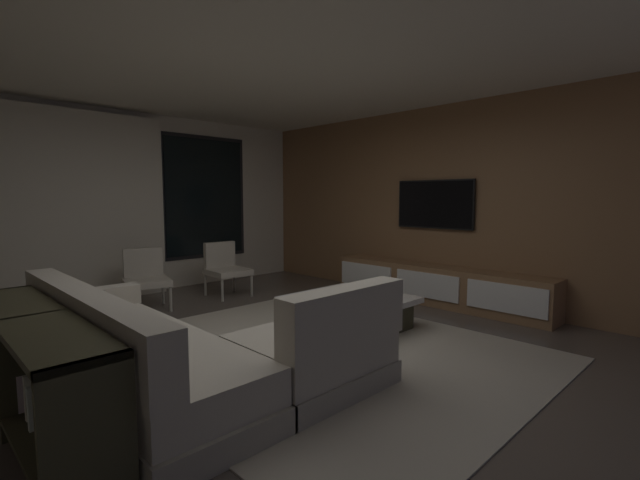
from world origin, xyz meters
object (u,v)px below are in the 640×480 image
at_px(coffee_table, 349,312).
at_px(book_stack_on_coffee_table, 365,294).
at_px(media_console, 438,286).
at_px(sectional_couch, 185,354).
at_px(console_table_behind_couch, 35,367).
at_px(accent_chair_near_window, 225,266).
at_px(accent_chair_by_curtain, 145,275).
at_px(mounted_tv, 435,204).

relative_size(coffee_table, book_stack_on_coffee_table, 3.87).
xyz_separation_m(book_stack_on_coffee_table, media_console, (1.55, -0.00, -0.13)).
relative_size(sectional_couch, coffee_table, 2.16).
relative_size(media_console, console_table_behind_couch, 1.48).
distance_m(accent_chair_near_window, console_table_behind_couch, 3.82).
relative_size(coffee_table, accent_chair_by_curtain, 1.49).
bearing_deg(accent_chair_near_window, mounted_tv, -50.15).
height_order(accent_chair_near_window, mounted_tv, mounted_tv).
height_order(sectional_couch, book_stack_on_coffee_table, sectional_couch).
distance_m(accent_chair_by_curtain, media_console, 3.88).
height_order(coffee_table, book_stack_on_coffee_table, book_stack_on_coffee_table).
bearing_deg(console_table_behind_couch, mounted_tv, 2.00).
bearing_deg(accent_chair_by_curtain, accent_chair_near_window, -2.28).
relative_size(coffee_table, console_table_behind_couch, 0.55).
height_order(coffee_table, media_console, media_console).
bearing_deg(mounted_tv, accent_chair_by_curtain, 142.69).
xyz_separation_m(accent_chair_by_curtain, console_table_behind_couch, (-1.74, -2.53, -0.02)).
distance_m(sectional_couch, media_console, 3.74).
height_order(accent_chair_by_curtain, mounted_tv, mounted_tv).
distance_m(media_console, console_table_behind_couch, 4.66).
distance_m(coffee_table, accent_chair_near_window, 2.43).
height_order(book_stack_on_coffee_table, accent_chair_by_curtain, accent_chair_by_curtain).
bearing_deg(book_stack_on_coffee_table, coffee_table, 150.63).
distance_m(accent_chair_near_window, media_console, 3.07).
bearing_deg(accent_chair_by_curtain, sectional_couch, -107.20).
bearing_deg(book_stack_on_coffee_table, console_table_behind_couch, 179.56).
relative_size(accent_chair_near_window, accent_chair_by_curtain, 1.00).
bearing_deg(book_stack_on_coffee_table, accent_chair_near_window, 94.64).
xyz_separation_m(sectional_couch, mounted_tv, (3.92, 0.30, 1.06)).
bearing_deg(accent_chair_by_curtain, mounted_tv, -37.31).
bearing_deg(coffee_table, accent_chair_by_curtain, 116.18).
xyz_separation_m(accent_chair_near_window, accent_chair_by_curtain, (-1.17, 0.05, 0.00)).
bearing_deg(console_table_behind_couch, accent_chair_by_curtain, 55.54).
relative_size(sectional_couch, mounted_tv, 2.14).
distance_m(sectional_couch, book_stack_on_coffee_table, 2.20).
relative_size(coffee_table, mounted_tv, 0.99).
relative_size(coffee_table, accent_chair_near_window, 1.49).
bearing_deg(book_stack_on_coffee_table, media_console, -0.18).
height_order(sectional_couch, accent_chair_near_window, sectional_couch).
bearing_deg(sectional_couch, media_console, 1.54).
bearing_deg(accent_chair_near_window, book_stack_on_coffee_table, -85.36).
height_order(accent_chair_near_window, media_console, accent_chair_near_window).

